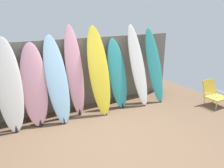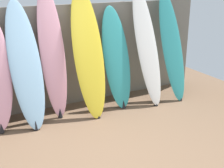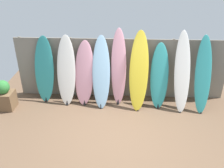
% 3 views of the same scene
% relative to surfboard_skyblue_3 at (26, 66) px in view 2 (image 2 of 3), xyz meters
% --- Properties ---
extents(ground, '(7.68, 7.68, 0.00)m').
position_rel_surfboard_skyblue_3_xyz_m(ground, '(0.54, -1.56, -0.95)').
color(ground, brown).
extents(fence_back, '(6.08, 0.11, 1.80)m').
position_rel_surfboard_skyblue_3_xyz_m(fence_back, '(0.54, 0.44, -0.05)').
color(fence_back, gray).
rests_on(fence_back, ground).
extents(surfboard_skyblue_3, '(0.52, 0.79, 1.94)m').
position_rel_surfboard_skyblue_3_xyz_m(surfboard_skyblue_3, '(0.00, 0.00, 0.00)').
color(surfboard_skyblue_3, '#8CB7D6').
rests_on(surfboard_skyblue_3, ground).
extents(surfboard_pink_4, '(0.44, 0.53, 2.14)m').
position_rel_surfboard_skyblue_3_xyz_m(surfboard_pink_4, '(0.48, 0.14, 0.10)').
color(surfboard_pink_4, pink).
rests_on(surfboard_pink_4, ground).
extents(surfboard_yellow_5, '(0.56, 0.84, 2.10)m').
position_rel_surfboard_skyblue_3_xyz_m(surfboard_yellow_5, '(1.03, -0.05, 0.09)').
color(surfboard_yellow_5, yellow).
rests_on(surfboard_yellow_5, ground).
extents(surfboard_teal_6, '(0.52, 0.67, 1.77)m').
position_rel_surfboard_skyblue_3_xyz_m(surfboard_teal_6, '(1.61, 0.02, -0.08)').
color(surfboard_teal_6, teal).
rests_on(surfboard_teal_6, ground).
extents(surfboard_white_7, '(0.44, 0.86, 2.11)m').
position_rel_surfboard_skyblue_3_xyz_m(surfboard_white_7, '(2.19, -0.06, 0.09)').
color(surfboard_white_7, white).
rests_on(surfboard_white_7, ground).
extents(surfboard_teal_8, '(0.48, 0.86, 2.00)m').
position_rel_surfboard_skyblue_3_xyz_m(surfboard_teal_8, '(2.75, -0.09, 0.04)').
color(surfboard_teal_8, teal).
rests_on(surfboard_teal_8, ground).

